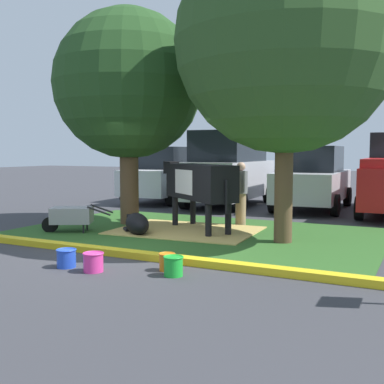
# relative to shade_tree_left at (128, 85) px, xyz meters

# --- Properties ---
(ground_plane) EXTENTS (80.00, 80.00, 0.00)m
(ground_plane) POSITION_rel_shade_tree_left_xyz_m (1.73, -2.61, -3.51)
(ground_plane) COLOR #38383D
(grass_island) EXTENTS (8.11, 5.14, 0.02)m
(grass_island) POSITION_rel_shade_tree_left_xyz_m (2.09, -0.44, -3.50)
(grass_island) COLOR #2D5B23
(grass_island) RESTS_ON ground
(curb_yellow) EXTENTS (9.31, 0.24, 0.12)m
(curb_yellow) POSITION_rel_shade_tree_left_xyz_m (2.09, -3.16, -3.45)
(curb_yellow) COLOR yellow
(curb_yellow) RESTS_ON ground
(hay_bedding) EXTENTS (3.33, 2.58, 0.04)m
(hay_bedding) POSITION_rel_shade_tree_left_xyz_m (1.81, -0.36, -3.48)
(hay_bedding) COLOR tan
(hay_bedding) RESTS_ON ground
(shade_tree_left) EXTENTS (3.71, 3.71, 5.38)m
(shade_tree_left) POSITION_rel_shade_tree_left_xyz_m (0.00, 0.00, 0.00)
(shade_tree_left) COLOR brown
(shade_tree_left) RESTS_ON ground
(shade_tree_right) EXTENTS (4.40, 4.40, 6.21)m
(shade_tree_right) POSITION_rel_shade_tree_left_xyz_m (4.19, -0.66, 0.49)
(shade_tree_right) COLOR brown
(shade_tree_right) RESTS_ON ground
(cow_holstein) EXTENTS (2.72, 2.19, 1.59)m
(cow_holstein) POSITION_rel_shade_tree_left_xyz_m (1.99, -0.09, -2.37)
(cow_holstein) COLOR black
(cow_holstein) RESTS_ON ground
(calf_lying) EXTENTS (1.15, 1.15, 0.48)m
(calf_lying) POSITION_rel_shade_tree_left_xyz_m (0.98, -1.16, -3.27)
(calf_lying) COLOR black
(calf_lying) RESTS_ON ground
(person_handler) EXTENTS (0.38, 0.42, 1.59)m
(person_handler) POSITION_rel_shade_tree_left_xyz_m (2.61, 1.06, -2.65)
(person_handler) COLOR #9E7F5B
(person_handler) RESTS_ON ground
(wheelbarrow) EXTENTS (1.54, 1.13, 0.63)m
(wheelbarrow) POSITION_rel_shade_tree_left_xyz_m (-0.49, -1.64, -3.12)
(wheelbarrow) COLOR gray
(wheelbarrow) RESTS_ON ground
(bucket_blue) EXTENTS (0.33, 0.33, 0.29)m
(bucket_blue) POSITION_rel_shade_tree_left_xyz_m (1.67, -4.22, -3.35)
(bucket_blue) COLOR blue
(bucket_blue) RESTS_ON ground
(bucket_pink) EXTENTS (0.33, 0.33, 0.30)m
(bucket_pink) POSITION_rel_shade_tree_left_xyz_m (2.23, -4.25, -3.35)
(bucket_pink) COLOR #EA3893
(bucket_pink) RESTS_ON ground
(bucket_orange) EXTENTS (0.26, 0.26, 0.28)m
(bucket_orange) POSITION_rel_shade_tree_left_xyz_m (3.21, -3.68, -3.36)
(bucket_orange) COLOR orange
(bucket_orange) RESTS_ON ground
(bucket_green) EXTENTS (0.31, 0.31, 0.30)m
(bucket_green) POSITION_rel_shade_tree_left_xyz_m (3.46, -3.91, -3.35)
(bucket_green) COLOR green
(bucket_green) RESTS_ON ground
(hatchback_white) EXTENTS (2.14, 4.46, 2.02)m
(hatchback_white) POSITION_rel_shade_tree_left_xyz_m (-1.90, 5.31, -2.52)
(hatchback_white) COLOR silver
(hatchback_white) RESTS_ON ground
(suv_black) EXTENTS (2.25, 4.67, 2.52)m
(suv_black) POSITION_rel_shade_tree_left_xyz_m (0.68, 4.97, -2.24)
(suv_black) COLOR #B7B7BC
(suv_black) RESTS_ON ground
(sedan_silver) EXTENTS (2.14, 4.46, 2.02)m
(sedan_silver) POSITION_rel_shade_tree_left_xyz_m (3.46, 5.27, -2.52)
(sedan_silver) COLOR silver
(sedan_silver) RESTS_ON ground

